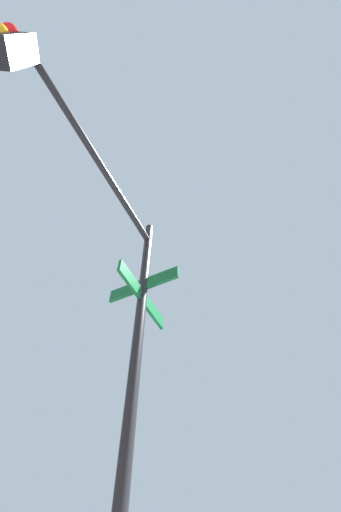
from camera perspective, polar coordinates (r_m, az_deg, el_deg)
name	(u,v)px	position (r m, az deg, el deg)	size (l,w,h in m)	color
traffic_signal_near	(82,210)	(3.50, -15.47, 7.88)	(2.03, 3.16, 5.53)	black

